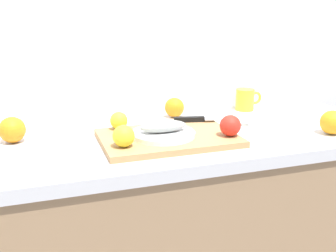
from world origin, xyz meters
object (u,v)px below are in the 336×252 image
(white_plate, at_px, (163,134))
(coffee_mug_0, at_px, (246,100))
(chef_knife, at_px, (204,119))
(orange_0, at_px, (332,122))
(cutting_board, at_px, (168,138))
(lemon_0, at_px, (122,136))
(fish_fillet, at_px, (163,126))

(white_plate, distance_m, coffee_mug_0, 0.55)
(chef_knife, bearing_deg, white_plate, -134.72)
(white_plate, relative_size, orange_0, 2.48)
(coffee_mug_0, height_order, orange_0, coffee_mug_0)
(cutting_board, bearing_deg, chef_knife, 33.60)
(lemon_0, bearing_deg, coffee_mug_0, 30.91)
(coffee_mug_0, bearing_deg, lemon_0, -149.09)
(chef_knife, distance_m, orange_0, 0.44)
(fish_fillet, xyz_separation_m, coffee_mug_0, (0.46, 0.30, -0.01))
(chef_knife, bearing_deg, orange_0, -17.83)
(orange_0, bearing_deg, white_plate, 170.39)
(cutting_board, relative_size, coffee_mug_0, 3.70)
(white_plate, height_order, fish_fillet, fish_fillet)
(fish_fillet, distance_m, coffee_mug_0, 0.55)
(cutting_board, height_order, white_plate, white_plate)
(white_plate, bearing_deg, chef_knife, 32.73)
(cutting_board, height_order, chef_knife, chef_knife)
(lemon_0, height_order, orange_0, lemon_0)
(cutting_board, height_order, coffee_mug_0, coffee_mug_0)
(white_plate, xyz_separation_m, fish_fillet, (0.00, 0.00, 0.03))
(white_plate, bearing_deg, cutting_board, 23.86)
(white_plate, bearing_deg, coffee_mug_0, 33.27)
(lemon_0, bearing_deg, fish_fillet, 22.61)
(fish_fillet, relative_size, chef_knife, 0.53)
(coffee_mug_0, distance_m, orange_0, 0.42)
(coffee_mug_0, bearing_deg, white_plate, -146.73)
(chef_knife, bearing_deg, lemon_0, -138.83)
(cutting_board, xyz_separation_m, fish_fillet, (-0.02, -0.01, 0.04))
(cutting_board, distance_m, coffee_mug_0, 0.54)
(cutting_board, bearing_deg, lemon_0, -157.24)
(lemon_0, distance_m, orange_0, 0.72)
(chef_knife, height_order, orange_0, orange_0)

